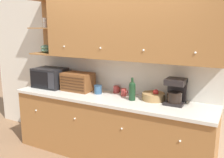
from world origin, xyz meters
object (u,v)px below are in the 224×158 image
at_px(bread_box, 78,82).
at_px(wine_bottle, 132,90).
at_px(storage_canister, 98,89).
at_px(fruit_basket, 153,96).
at_px(mug_blue_second, 116,89).
at_px(mug, 124,92).
at_px(coffee_maker, 176,91).
at_px(microwave, 50,78).

height_order(bread_box, wine_bottle, wine_bottle).
height_order(storage_canister, fruit_basket, fruit_basket).
distance_m(bread_box, wine_bottle, 0.94).
relative_size(mug_blue_second, fruit_basket, 0.33).
distance_m(storage_canister, mug_blue_second, 0.28).
bearing_deg(fruit_basket, bread_box, -176.96).
xyz_separation_m(mug_blue_second, mug, (0.18, -0.11, 0.00)).
xyz_separation_m(mug_blue_second, fruit_basket, (0.61, -0.10, 0.00)).
height_order(storage_canister, coffee_maker, coffee_maker).
xyz_separation_m(mug_blue_second, wine_bottle, (0.36, -0.24, 0.09)).
bearing_deg(coffee_maker, microwave, -177.80).
bearing_deg(storage_canister, bread_box, 177.42).
bearing_deg(mug, mug_blue_second, 148.78).
xyz_separation_m(mug, coffee_maker, (0.73, -0.02, 0.11)).
bearing_deg(mug, fruit_basket, 0.65).
height_order(microwave, mug_blue_second, microwave).
bearing_deg(mug, storage_canister, -169.05).
bearing_deg(bread_box, coffee_maker, 1.65).
bearing_deg(fruit_basket, mug, -179.35).
bearing_deg(mug_blue_second, coffee_maker, -7.75).
bearing_deg(bread_box, wine_bottle, -4.51).
distance_m(wine_bottle, fruit_basket, 0.30).
bearing_deg(wine_bottle, bread_box, 175.49).
distance_m(bread_box, mug, 0.76).
xyz_separation_m(mug, wine_bottle, (0.18, -0.13, 0.09)).
bearing_deg(storage_canister, microwave, -178.87).
bearing_deg(storage_canister, mug_blue_second, 41.14).
height_order(wine_bottle, fruit_basket, wine_bottle).
bearing_deg(mug, bread_box, -175.59).
bearing_deg(coffee_maker, storage_canister, -176.95).
relative_size(wine_bottle, coffee_maker, 0.92).
distance_m(fruit_basket, coffee_maker, 0.32).
relative_size(storage_canister, fruit_basket, 0.42).
height_order(mug_blue_second, mug, mug).
distance_m(mug, coffee_maker, 0.74).
bearing_deg(mug_blue_second, storage_canister, -138.86).
xyz_separation_m(microwave, storage_canister, (0.89, 0.02, -0.09)).
distance_m(microwave, bread_box, 0.52).
distance_m(mug_blue_second, wine_bottle, 0.44).
distance_m(microwave, mug, 1.29).
relative_size(microwave, storage_canister, 3.97).
xyz_separation_m(storage_canister, coffee_maker, (1.11, 0.06, 0.10)).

